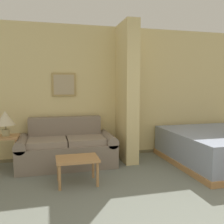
% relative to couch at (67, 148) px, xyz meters
% --- Properties ---
extents(wall_back, '(7.33, 0.16, 2.60)m').
position_rel_couch_xyz_m(wall_back, '(1.26, 0.48, 0.99)').
color(wall_back, '#DBC484').
rests_on(wall_back, ground_plane).
extents(wall_partition_pillar, '(0.24, 0.76, 2.60)m').
position_rel_couch_xyz_m(wall_partition_pillar, '(1.15, 0.04, 0.99)').
color(wall_partition_pillar, '#DBC484').
rests_on(wall_partition_pillar, ground_plane).
extents(couch, '(1.73, 0.84, 0.85)m').
position_rel_couch_xyz_m(couch, '(0.00, 0.00, 0.00)').
color(couch, gray).
rests_on(couch, ground_plane).
extents(coffee_table, '(0.61, 0.44, 0.39)m').
position_rel_couch_xyz_m(coffee_table, '(0.09, -0.93, 0.03)').
color(coffee_table, '#B27F4C').
rests_on(coffee_table, ground_plane).
extents(side_table, '(0.40, 0.40, 0.60)m').
position_rel_couch_xyz_m(side_table, '(-1.00, -0.07, 0.17)').
color(side_table, '#B27F4C').
rests_on(side_table, ground_plane).
extents(table_lamp, '(0.32, 0.32, 0.42)m').
position_rel_couch_xyz_m(table_lamp, '(-1.00, -0.07, 0.58)').
color(table_lamp, tan).
rests_on(table_lamp, side_table).
extents(bed, '(1.89, 1.97, 0.59)m').
position_rel_couch_xyz_m(bed, '(2.81, -0.60, -0.01)').
color(bed, '#B27F4C').
rests_on(bed, ground_plane).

